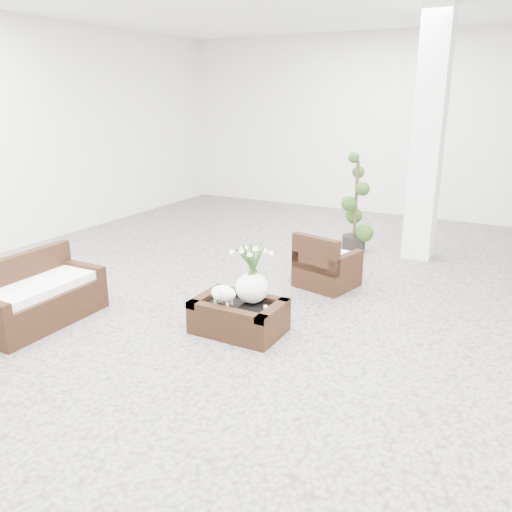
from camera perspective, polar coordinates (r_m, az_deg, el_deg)
The scene contains 9 objects.
ground at distance 6.17m, azimuth 0.45°, elevation -5.26°, with size 11.00×11.00×0.00m, color gray.
column at distance 7.99m, azimuth 18.19°, elevation 12.04°, with size 0.40×0.40×3.50m, color white.
coffee_table at distance 5.44m, azimuth -1.87°, elevation -6.71°, with size 0.90×0.60×0.31m, color #361E0F.
sheep_figurine at distance 5.32m, azimuth -3.57°, elevation -4.26°, with size 0.28×0.23×0.21m, color white.
planter_narcissus at distance 5.27m, azimuth -0.45°, elevation -1.00°, with size 0.44×0.44×0.80m, color white, non-canonical shape.
tealight at distance 5.25m, azimuth 1.06°, elevation -5.56°, with size 0.04×0.04×0.03m, color white.
armchair at distance 6.69m, azimuth 7.78°, elevation -0.39°, with size 0.66×0.63×0.70m, color #361E0F.
loveseat at distance 6.03m, azimuth -22.54°, elevation -3.52°, with size 1.35×0.65×0.72m, color #361E0F.
topiary at distance 8.21m, azimuth 10.79°, elevation 5.62°, with size 0.40×0.40×1.50m, color #213E13, non-canonical shape.
Camera 1 is at (2.68, -5.03, 2.37)m, focal length 36.83 mm.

